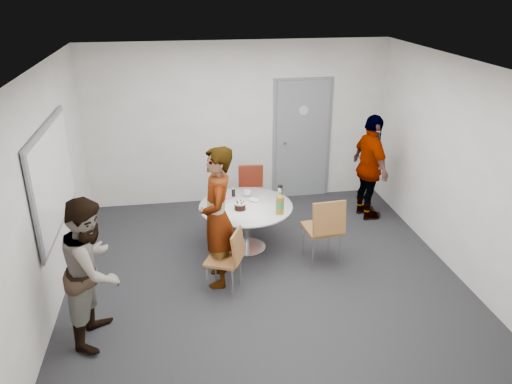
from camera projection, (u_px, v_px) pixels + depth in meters
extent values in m
plane|color=black|center=(263.00, 274.00, 6.55)|extent=(5.00, 5.00, 0.00)
plane|color=silver|center=(265.00, 65.00, 5.49)|extent=(5.00, 5.00, 0.00)
plane|color=beige|center=(238.00, 124.00, 8.29)|extent=(5.00, 0.00, 5.00)
plane|color=beige|center=(47.00, 192.00, 5.65)|extent=(0.00, 5.00, 5.00)
plane|color=beige|center=(456.00, 167.00, 6.39)|extent=(0.00, 5.00, 5.00)
plane|color=beige|center=(322.00, 300.00, 3.75)|extent=(5.00, 0.00, 5.00)
cube|color=gray|center=(302.00, 140.00, 8.55)|extent=(0.90, 0.05, 2.05)
cube|color=slate|center=(302.00, 140.00, 8.57)|extent=(1.02, 0.04, 2.12)
cylinder|color=#B2BFC6|center=(304.00, 110.00, 8.32)|extent=(0.16, 0.01, 0.16)
cylinder|color=silver|center=(285.00, 142.00, 8.45)|extent=(0.04, 0.14, 0.04)
cube|color=slate|center=(53.00, 177.00, 5.80)|extent=(0.03, 1.90, 1.25)
cube|color=white|center=(55.00, 177.00, 5.80)|extent=(0.01, 1.78, 1.13)
cylinder|color=white|center=(246.00, 206.00, 6.93)|extent=(1.30, 1.30, 0.03)
cylinder|color=silver|center=(246.00, 227.00, 7.06)|extent=(0.09, 0.09, 0.63)
cylinder|color=silver|center=(246.00, 247.00, 7.19)|extent=(0.56, 0.56, 0.02)
cylinder|color=white|center=(240.00, 210.00, 6.79)|extent=(0.21, 0.21, 0.01)
cylinder|color=black|center=(240.00, 207.00, 6.77)|extent=(0.15, 0.15, 0.08)
cylinder|color=silver|center=(240.00, 203.00, 6.75)|extent=(0.16, 0.16, 0.02)
cylinder|color=olive|center=(280.00, 205.00, 6.63)|extent=(0.11, 0.11, 0.25)
cylinder|color=green|center=(280.00, 205.00, 6.63)|extent=(0.11, 0.11, 0.09)
cone|color=olive|center=(280.00, 195.00, 6.57)|extent=(0.10, 0.10, 0.05)
cylinder|color=#469B49|center=(280.00, 192.00, 6.56)|extent=(0.04, 0.04, 0.03)
imported|color=white|center=(247.00, 193.00, 7.21)|extent=(0.16, 0.16, 0.09)
cylinder|color=black|center=(233.00, 192.00, 7.19)|extent=(0.05, 0.05, 0.12)
cylinder|color=silver|center=(280.00, 193.00, 7.11)|extent=(0.07, 0.07, 0.18)
cylinder|color=black|center=(280.00, 186.00, 7.06)|extent=(0.07, 0.07, 0.03)
cube|color=#D36982|center=(228.00, 198.00, 7.13)|extent=(0.14, 0.10, 0.02)
ellipsoid|color=white|center=(254.00, 200.00, 7.05)|extent=(0.17, 0.17, 0.03)
cube|color=brown|center=(223.00, 260.00, 6.07)|extent=(0.52, 0.52, 0.03)
cube|color=brown|center=(238.00, 246.00, 5.95)|extent=(0.23, 0.38, 0.38)
cylinder|color=silver|center=(216.00, 266.00, 6.34)|extent=(0.02, 0.02, 0.42)
cylinder|color=silver|center=(207.00, 280.00, 6.05)|extent=(0.02, 0.02, 0.42)
cylinder|color=silver|center=(240.00, 270.00, 6.27)|extent=(0.02, 0.02, 0.42)
cylinder|color=silver|center=(232.00, 283.00, 5.98)|extent=(0.02, 0.02, 0.42)
cube|color=brown|center=(322.00, 228.00, 6.68)|extent=(0.50, 0.50, 0.04)
cube|color=brown|center=(329.00, 218.00, 6.38)|extent=(0.45, 0.14, 0.44)
cylinder|color=silver|center=(329.00, 237.00, 6.99)|extent=(0.02, 0.02, 0.50)
cylinder|color=silver|center=(303.00, 240.00, 6.90)|extent=(0.02, 0.02, 0.50)
cylinder|color=silver|center=(339.00, 250.00, 6.65)|extent=(0.02, 0.02, 0.50)
cylinder|color=silver|center=(313.00, 253.00, 6.56)|extent=(0.02, 0.02, 0.50)
cube|color=maroon|center=(251.00, 194.00, 7.88)|extent=(0.45, 0.45, 0.03)
cube|color=maroon|center=(251.00, 176.00, 7.97)|extent=(0.40, 0.13, 0.39)
cylinder|color=silver|center=(241.00, 211.00, 7.81)|extent=(0.02, 0.02, 0.44)
cylinder|color=silver|center=(263.00, 211.00, 7.82)|extent=(0.02, 0.02, 0.44)
cylinder|color=silver|center=(241.00, 203.00, 8.11)|extent=(0.02, 0.02, 0.44)
cylinder|color=silver|center=(261.00, 202.00, 8.13)|extent=(0.02, 0.02, 0.44)
imported|color=#A5C6EA|center=(217.00, 218.00, 6.07)|extent=(0.47, 0.68, 1.80)
imported|color=white|center=(93.00, 270.00, 5.15)|extent=(0.74, 0.88, 1.62)
imported|color=black|center=(370.00, 168.00, 7.82)|extent=(0.53, 1.03, 1.69)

